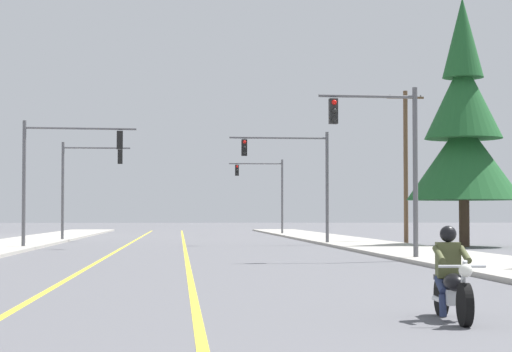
# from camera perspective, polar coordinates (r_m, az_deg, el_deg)

# --- Properties ---
(lane_stripe_center) EXTENTS (0.16, 100.00, 0.01)m
(lane_stripe_center) POSITION_cam_1_polar(r_m,az_deg,el_deg) (50.94, -4.28, -4.16)
(lane_stripe_center) COLOR yellow
(lane_stripe_center) RESTS_ON ground
(lane_stripe_left) EXTENTS (0.16, 100.00, 0.01)m
(lane_stripe_left) POSITION_cam_1_polar(r_m,az_deg,el_deg) (51.02, -7.77, -4.14)
(lane_stripe_left) COLOR yellow
(lane_stripe_left) RESTS_ON ground
(sidewalk_kerb_right) EXTENTS (4.40, 110.00, 0.14)m
(sidewalk_kerb_right) POSITION_cam_1_polar(r_m,az_deg,el_deg) (47.01, 7.64, -4.22)
(sidewalk_kerb_right) COLOR #ADA89E
(sidewalk_kerb_right) RESTS_ON ground
(motorcycle_with_rider) EXTENTS (0.70, 2.19, 1.46)m
(motorcycle_with_rider) POSITION_cam_1_polar(r_m,az_deg,el_deg) (15.15, 11.54, -6.22)
(motorcycle_with_rider) COLOR black
(motorcycle_with_rider) RESTS_ON ground
(traffic_signal_near_right) EXTENTS (3.59, 0.48, 6.20)m
(traffic_signal_near_right) POSITION_cam_1_polar(r_m,az_deg,el_deg) (34.44, 7.88, 1.66)
(traffic_signal_near_right) COLOR #56565B
(traffic_signal_near_right) RESTS_ON ground
(traffic_signal_near_left) EXTENTS (5.45, 0.64, 6.20)m
(traffic_signal_near_left) POSITION_cam_1_polar(r_m,az_deg,el_deg) (47.44, -11.71, 0.74)
(traffic_signal_near_left) COLOR #56565B
(traffic_signal_near_left) RESTS_ON ground
(traffic_signal_mid_right) EXTENTS (5.48, 0.48, 6.20)m
(traffic_signal_mid_right) POSITION_cam_1_polar(r_m,az_deg,el_deg) (52.49, 2.55, 0.40)
(traffic_signal_mid_right) COLOR #56565B
(traffic_signal_mid_right) RESTS_ON ground
(traffic_signal_mid_left) EXTENTS (4.26, 0.40, 6.20)m
(traffic_signal_mid_left) POSITION_cam_1_polar(r_m,az_deg,el_deg) (61.01, -10.30, -0.02)
(traffic_signal_mid_left) COLOR #56565B
(traffic_signal_mid_left) RESTS_ON ground
(traffic_signal_far_right) EXTENTS (4.48, 0.38, 6.20)m
(traffic_signal_far_right) POSITION_cam_1_polar(r_m,az_deg,el_deg) (78.58, 0.66, -0.56)
(traffic_signal_far_right) COLOR #56565B
(traffic_signal_far_right) RESTS_ON ground
(utility_pole_right_far) EXTENTS (2.19, 0.26, 8.94)m
(utility_pole_right_far) POSITION_cam_1_polar(r_m,az_deg,el_deg) (56.87, 8.89, 0.76)
(utility_pole_right_far) COLOR brown
(utility_pole_right_far) RESTS_ON ground
(conifer_tree_right_verge_far) EXTENTS (5.88, 5.88, 12.95)m
(conifer_tree_right_verge_far) POSITION_cam_1_polar(r_m,az_deg,el_deg) (50.61, 12.23, 2.59)
(conifer_tree_right_verge_far) COLOR #423023
(conifer_tree_right_verge_far) RESTS_ON ground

